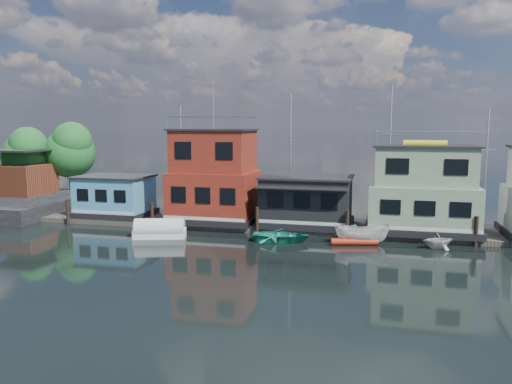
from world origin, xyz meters
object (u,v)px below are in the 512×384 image
(houseboat_blue, at_px, (115,196))
(tarp_runabout, at_px, (160,230))
(houseboat_red, at_px, (214,178))
(dinghy_white, at_px, (438,240))
(dinghy_teal, at_px, (281,236))
(houseboat_dark, at_px, (307,201))
(houseboat_green, at_px, (423,191))
(red_kayak, at_px, (354,242))
(motorboat, at_px, (363,234))

(houseboat_blue, relative_size, tarp_runabout, 1.52)
(houseboat_red, xyz_separation_m, dinghy_white, (17.86, -3.92, -3.49))
(dinghy_teal, bearing_deg, houseboat_red, 48.69)
(houseboat_blue, bearing_deg, houseboat_dark, -0.06)
(houseboat_dark, bearing_deg, houseboat_blue, 179.94)
(houseboat_dark, xyz_separation_m, dinghy_white, (9.86, -3.90, -1.80))
(houseboat_blue, distance_m, houseboat_green, 26.53)
(houseboat_green, bearing_deg, houseboat_blue, -180.00)
(tarp_runabout, bearing_deg, dinghy_white, -12.35)
(houseboat_dark, distance_m, red_kayak, 6.47)
(houseboat_red, relative_size, motorboat, 2.97)
(tarp_runabout, bearing_deg, dinghy_teal, -11.09)
(houseboat_dark, bearing_deg, dinghy_white, -21.58)
(houseboat_green, distance_m, dinghy_teal, 11.65)
(houseboat_blue, relative_size, houseboat_red, 0.54)
(houseboat_dark, xyz_separation_m, motorboat, (4.69, -3.94, -1.65))
(dinghy_white, xyz_separation_m, tarp_runabout, (-20.31, -1.78, -0.02))
(houseboat_dark, distance_m, houseboat_green, 9.07)
(houseboat_blue, xyz_separation_m, motorboat, (22.19, -3.96, -1.43))
(red_kayak, height_order, tarp_runabout, tarp_runabout)
(houseboat_red, distance_m, dinghy_white, 18.62)
(houseboat_red, xyz_separation_m, houseboat_green, (17.00, 0.00, -0.55))
(houseboat_blue, relative_size, motorboat, 1.60)
(red_kayak, xyz_separation_m, tarp_runabout, (-14.60, -1.23, 0.35))
(houseboat_blue, height_order, houseboat_dark, houseboat_dark)
(houseboat_dark, height_order, dinghy_white, houseboat_dark)
(houseboat_red, distance_m, houseboat_dark, 8.18)
(houseboat_dark, xyz_separation_m, tarp_runabout, (-10.45, -5.68, -1.82))
(motorboat, height_order, red_kayak, motorboat)
(houseboat_red, relative_size, red_kayak, 3.55)
(houseboat_dark, relative_size, red_kayak, 2.21)
(motorboat, bearing_deg, houseboat_red, 65.31)
(houseboat_green, xyz_separation_m, dinghy_white, (0.86, -3.92, -2.93))
(dinghy_white, height_order, red_kayak, dinghy_white)
(houseboat_blue, height_order, tarp_runabout, houseboat_blue)
(houseboat_red, height_order, dinghy_white, houseboat_red)
(dinghy_teal, bearing_deg, dinghy_white, -92.77)
(tarp_runabout, bearing_deg, houseboat_red, 49.36)
(houseboat_blue, xyz_separation_m, dinghy_white, (27.36, -3.92, -1.59))
(red_kayak, bearing_deg, houseboat_blue, 155.72)
(houseboat_green, distance_m, tarp_runabout, 20.49)
(houseboat_red, distance_m, motorboat, 13.70)
(houseboat_green, bearing_deg, houseboat_dark, -179.88)
(dinghy_white, distance_m, tarp_runabout, 20.39)
(houseboat_dark, bearing_deg, houseboat_red, 179.86)
(houseboat_dark, distance_m, motorboat, 6.34)
(houseboat_red, bearing_deg, motorboat, -17.32)
(dinghy_white, bearing_deg, motorboat, 64.66)
(tarp_runabout, height_order, dinghy_teal, tarp_runabout)
(dinghy_teal, bearing_deg, tarp_runabout, 89.54)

